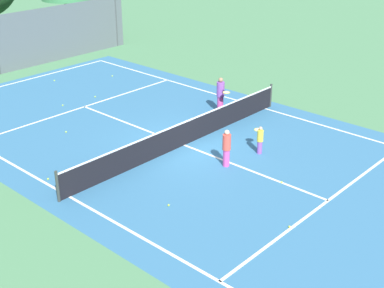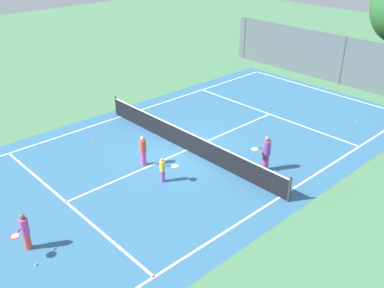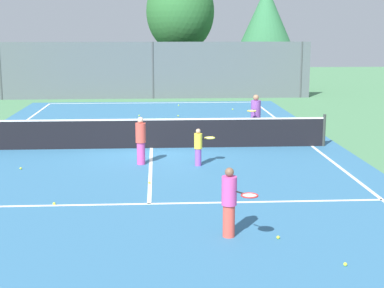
# 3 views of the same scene
# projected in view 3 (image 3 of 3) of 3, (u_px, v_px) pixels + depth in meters

# --- Properties ---
(ground_plane) EXTENTS (80.00, 80.00, 0.00)m
(ground_plane) POSITION_uv_depth(u_px,v_px,m) (151.00, 148.00, 19.82)
(ground_plane) COLOR #4C8456
(court_surface) EXTENTS (13.00, 25.00, 0.01)m
(court_surface) POSITION_uv_depth(u_px,v_px,m) (151.00, 148.00, 19.82)
(court_surface) COLOR teal
(court_surface) RESTS_ON ground_plane
(tennis_net) EXTENTS (11.90, 0.10, 1.10)m
(tennis_net) POSITION_uv_depth(u_px,v_px,m) (151.00, 133.00, 19.72)
(tennis_net) COLOR #333833
(tennis_net) RESTS_ON ground_plane
(perimeter_fence) EXTENTS (18.00, 0.12, 3.20)m
(perimeter_fence) POSITION_uv_depth(u_px,v_px,m) (153.00, 70.00, 33.21)
(perimeter_fence) COLOR #515B60
(perimeter_fence) RESTS_ON ground_plane
(tree_0) EXTENTS (3.26, 3.26, 6.51)m
(tree_0) POSITION_uv_depth(u_px,v_px,m) (266.00, 16.00, 35.87)
(tree_0) COLOR brown
(tree_0) RESTS_ON ground_plane
(tree_1) EXTENTS (4.21, 4.60, 7.47)m
(tree_1) POSITION_uv_depth(u_px,v_px,m) (180.00, 12.00, 36.34)
(tree_1) COLOR brown
(tree_1) RESTS_ON ground_plane
(player_0) EXTENTS (0.63, 0.92, 1.65)m
(player_0) POSITION_uv_depth(u_px,v_px,m) (256.00, 117.00, 21.09)
(player_0) COLOR #D14799
(player_0) RESTS_ON ground_plane
(player_1) EXTENTS (0.30, 0.30, 1.42)m
(player_1) POSITION_uv_depth(u_px,v_px,m) (141.00, 140.00, 17.34)
(player_1) COLOR #D14799
(player_1) RESTS_ON ground_plane
(player_2) EXTENTS (0.72, 0.71, 1.11)m
(player_2) POSITION_uv_depth(u_px,v_px,m) (199.00, 146.00, 17.22)
(player_2) COLOR purple
(player_2) RESTS_ON ground_plane
(player_3) EXTENTS (0.70, 0.82, 1.38)m
(player_3) POSITION_uv_depth(u_px,v_px,m) (230.00, 201.00, 11.30)
(player_3) COLOR #E54C3F
(player_3) RESTS_ON ground_plane
(tennis_ball_0) EXTENTS (0.07, 0.07, 0.07)m
(tennis_ball_0) POSITION_uv_depth(u_px,v_px,m) (179.00, 105.00, 30.40)
(tennis_ball_0) COLOR #CCE533
(tennis_ball_0) RESTS_ON ground_plane
(tennis_ball_2) EXTENTS (0.07, 0.07, 0.07)m
(tennis_ball_2) POSITION_uv_depth(u_px,v_px,m) (54.00, 204.00, 13.48)
(tennis_ball_2) COLOR #CCE533
(tennis_ball_2) RESTS_ON ground_plane
(tennis_ball_3) EXTENTS (0.07, 0.07, 0.07)m
(tennis_ball_3) POSITION_uv_depth(u_px,v_px,m) (139.00, 116.00, 26.87)
(tennis_ball_3) COLOR #CCE533
(tennis_ball_3) RESTS_ON ground_plane
(tennis_ball_4) EXTENTS (0.07, 0.07, 0.07)m
(tennis_ball_4) POSITION_uv_depth(u_px,v_px,m) (149.00, 183.00, 15.29)
(tennis_ball_4) COLOR #CCE533
(tennis_ball_4) RESTS_ON ground_plane
(tennis_ball_5) EXTENTS (0.07, 0.07, 0.07)m
(tennis_ball_5) POSITION_uv_depth(u_px,v_px,m) (345.00, 264.00, 10.03)
(tennis_ball_5) COLOR #CCE533
(tennis_ball_5) RESTS_ON ground_plane
(tennis_ball_6) EXTENTS (0.07, 0.07, 0.07)m
(tennis_ball_6) POSITION_uv_depth(u_px,v_px,m) (233.00, 109.00, 28.92)
(tennis_ball_6) COLOR #CCE533
(tennis_ball_6) RESTS_ON ground_plane
(tennis_ball_7) EXTENTS (0.07, 0.07, 0.07)m
(tennis_ball_7) POSITION_uv_depth(u_px,v_px,m) (94.00, 126.00, 24.07)
(tennis_ball_7) COLOR #CCE533
(tennis_ball_7) RESTS_ON ground_plane
(tennis_ball_8) EXTENTS (0.07, 0.07, 0.07)m
(tennis_ball_8) POSITION_uv_depth(u_px,v_px,m) (4.00, 140.00, 21.00)
(tennis_ball_8) COLOR #CCE533
(tennis_ball_8) RESTS_ON ground_plane
(tennis_ball_9) EXTENTS (0.07, 0.07, 0.07)m
(tennis_ball_9) POSITION_uv_depth(u_px,v_px,m) (278.00, 237.00, 11.31)
(tennis_ball_9) COLOR #CCE533
(tennis_ball_9) RESTS_ON ground_plane
(tennis_ball_10) EXTENTS (0.07, 0.07, 0.07)m
(tennis_ball_10) POSITION_uv_depth(u_px,v_px,m) (178.00, 116.00, 26.80)
(tennis_ball_10) COLOR #CCE533
(tennis_ball_10) RESTS_ON ground_plane
(tennis_ball_11) EXTENTS (0.07, 0.07, 0.07)m
(tennis_ball_11) POSITION_uv_depth(u_px,v_px,m) (97.00, 147.00, 19.80)
(tennis_ball_11) COLOR #CCE533
(tennis_ball_11) RESTS_ON ground_plane
(tennis_ball_12) EXTENTS (0.07, 0.07, 0.07)m
(tennis_ball_12) POSITION_uv_depth(u_px,v_px,m) (21.00, 168.00, 16.84)
(tennis_ball_12) COLOR #CCE533
(tennis_ball_12) RESTS_ON ground_plane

